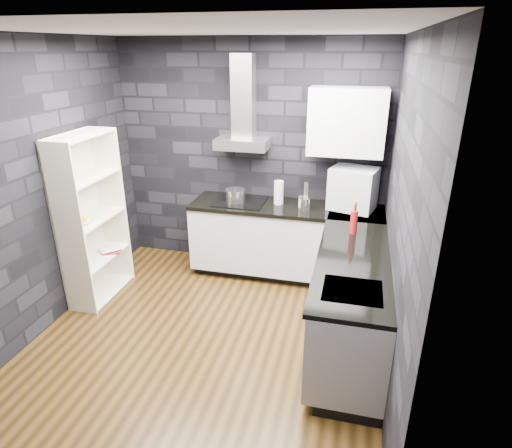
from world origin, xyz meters
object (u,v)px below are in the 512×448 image
at_px(storage_jar, 302,203).
at_px(red_bottle, 354,222).
at_px(glass_vase, 279,193).
at_px(utensil_crock, 305,204).
at_px(bookshelf, 92,219).
at_px(fruit_bowl, 84,221).
at_px(pot, 235,196).
at_px(appliance_garage, 353,189).

bearing_deg(storage_jar, red_bottle, -46.72).
relative_size(glass_vase, utensil_crock, 2.03).
xyz_separation_m(bookshelf, fruit_bowl, (0.00, -0.14, 0.04)).
bearing_deg(glass_vase, storage_jar, -9.63).
distance_m(pot, red_bottle, 1.49).
distance_m(storage_jar, appliance_garage, 0.58).
bearing_deg(red_bottle, pot, 156.40).
relative_size(pot, utensil_crock, 1.65).
xyz_separation_m(pot, bookshelf, (-1.32, -0.87, -0.08)).
relative_size(red_bottle, bookshelf, 0.13).
bearing_deg(fruit_bowl, appliance_garage, 22.97).
xyz_separation_m(pot, red_bottle, (1.36, -0.60, 0.04)).
height_order(bookshelf, fruit_bowl, bookshelf).
bearing_deg(glass_vase, pot, -171.93).
height_order(appliance_garage, fruit_bowl, appliance_garage).
bearing_deg(storage_jar, bookshelf, -157.04).
bearing_deg(bookshelf, glass_vase, 29.65).
bearing_deg(utensil_crock, glass_vase, 159.28).
height_order(pot, appliance_garage, appliance_garage).
relative_size(pot, fruit_bowl, 1.15).
bearing_deg(utensil_crock, storage_jar, 119.31).
relative_size(appliance_garage, red_bottle, 2.04).
relative_size(utensil_crock, appliance_garage, 0.28).
height_order(storage_jar, appliance_garage, appliance_garage).
xyz_separation_m(utensil_crock, red_bottle, (0.54, -0.54, 0.05)).
bearing_deg(appliance_garage, storage_jar, -155.28).
xyz_separation_m(storage_jar, red_bottle, (0.58, -0.62, 0.06)).
xyz_separation_m(glass_vase, red_bottle, (0.87, -0.67, -0.02)).
bearing_deg(red_bottle, bookshelf, -174.20).
bearing_deg(utensil_crock, appliance_garage, 18.30).
relative_size(utensil_crock, fruit_bowl, 0.69).
distance_m(red_bottle, fruit_bowl, 2.72).
xyz_separation_m(storage_jar, appliance_garage, (0.54, 0.09, 0.17)).
bearing_deg(bookshelf, red_bottle, 8.16).
distance_m(bookshelf, fruit_bowl, 0.14).
distance_m(appliance_garage, red_bottle, 0.72).
relative_size(glass_vase, red_bottle, 1.15).
relative_size(utensil_crock, bookshelf, 0.07).
bearing_deg(fruit_bowl, glass_vase, 30.66).
height_order(storage_jar, fruit_bowl, storage_jar).
height_order(pot, bookshelf, bookshelf).
bearing_deg(bookshelf, utensil_crock, 23.19).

